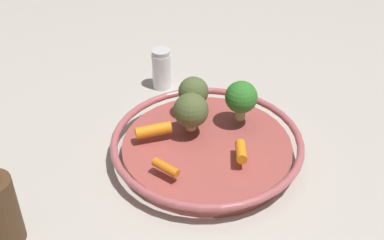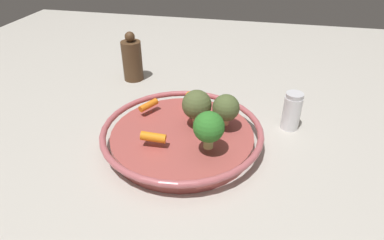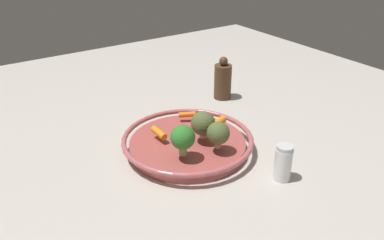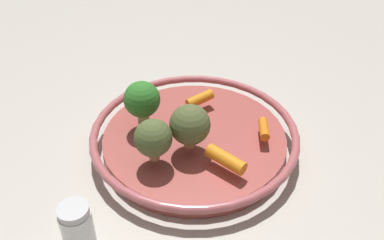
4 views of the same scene
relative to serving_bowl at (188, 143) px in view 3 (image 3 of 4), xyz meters
name	(u,v)px [view 3 (image 3 of 4)]	position (x,y,z in m)	size (l,w,h in m)	color
ground_plane	(188,150)	(0.00, 0.00, -0.02)	(1.84, 1.84, 0.00)	#B7B2A8
serving_bowl	(188,143)	(0.00, 0.00, 0.00)	(0.32, 0.32, 0.04)	#A84C47
baby_carrot_right	(159,133)	(0.04, 0.06, 0.03)	(0.02, 0.02, 0.05)	orange
baby_carrot_left	(187,115)	(0.09, -0.06, 0.03)	(0.01, 0.01, 0.04)	orange
baby_carrot_center	(216,123)	(0.00, -0.09, 0.03)	(0.02, 0.02, 0.06)	orange
broccoli_floret_small	(183,138)	(-0.06, 0.05, 0.06)	(0.06, 0.06, 0.07)	#95AB66
broccoli_floret_mid	(203,124)	(-0.02, -0.03, 0.06)	(0.06, 0.06, 0.07)	tan
broccoli_floret_edge	(218,133)	(-0.08, -0.03, 0.06)	(0.05, 0.05, 0.06)	tan
salt_shaker	(283,163)	(-0.21, -0.11, 0.02)	(0.04, 0.04, 0.08)	white
pepper_mill	(223,81)	(0.21, -0.27, 0.04)	(0.05, 0.05, 0.13)	#4C331E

